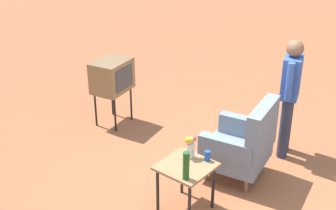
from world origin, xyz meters
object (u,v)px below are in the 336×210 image
at_px(soda_can_blue, 207,156).
at_px(flower_vase, 191,146).
at_px(bottle_wine_green, 186,166).
at_px(armchair, 243,143).
at_px(side_table, 186,172).
at_px(tv_on_stand, 112,76).
at_px(person_standing, 290,91).

height_order(soda_can_blue, flower_vase, flower_vase).
bearing_deg(bottle_wine_green, armchair, 179.96).
bearing_deg(soda_can_blue, flower_vase, -70.32).
xyz_separation_m(side_table, tv_on_stand, (-1.00, -2.17, 0.27)).
relative_size(tv_on_stand, bottle_wine_green, 3.22).
bearing_deg(flower_vase, soda_can_blue, 109.68).
distance_m(side_table, bottle_wine_green, 0.36).
height_order(side_table, person_standing, person_standing).
relative_size(side_table, tv_on_stand, 0.58).
bearing_deg(side_table, person_standing, 170.88).
distance_m(soda_can_blue, flower_vase, 0.22).
relative_size(armchair, bottle_wine_green, 3.31).
bearing_deg(person_standing, bottle_wine_green, -3.94).
bearing_deg(bottle_wine_green, tv_on_stand, -117.37).
relative_size(side_table, person_standing, 0.36).
height_order(person_standing, bottle_wine_green, person_standing).
distance_m(person_standing, flower_vase, 1.73).
height_order(side_table, bottle_wine_green, bottle_wine_green).
bearing_deg(bottle_wine_green, soda_can_blue, -176.03).
distance_m(armchair, person_standing, 0.99).
bearing_deg(tv_on_stand, flower_vase, 68.33).
xyz_separation_m(armchair, bottle_wine_green, (1.17, -0.00, 0.26)).
xyz_separation_m(person_standing, flower_vase, (1.68, -0.36, -0.19)).
distance_m(tv_on_stand, soda_can_blue, 2.42).
height_order(bottle_wine_green, soda_can_blue, bottle_wine_green).
bearing_deg(person_standing, tv_on_stand, -71.01).
height_order(side_table, tv_on_stand, tv_on_stand).
height_order(tv_on_stand, bottle_wine_green, tv_on_stand).
height_order(person_standing, flower_vase, person_standing).
height_order(armchair, flower_vase, armchair).
relative_size(tv_on_stand, flower_vase, 3.89).
height_order(bottle_wine_green, flower_vase, bottle_wine_green).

